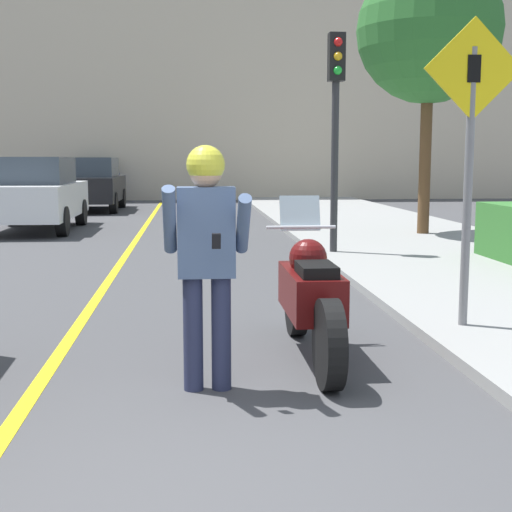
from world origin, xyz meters
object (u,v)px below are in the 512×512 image
crossing_sign (470,144)px  person_biker (206,242)px  parked_car_blue (98,179)px  parked_car_white (34,193)px  parked_car_black (91,184)px  traffic_light (336,101)px  street_tree (429,31)px  motorcycle (310,297)px

crossing_sign → person_biker: bearing=-150.6°
parked_car_blue → person_biker: bearing=-81.0°
parked_car_white → parked_car_blue: 12.16m
person_biker → crossing_sign: 2.86m
parked_car_black → parked_car_white: bearing=-93.6°
traffic_light → street_tree: (2.44, 2.76, 1.61)m
crossing_sign → street_tree: size_ratio=0.50×
person_biker → parked_car_blue: (-3.80, 23.88, -0.21)m
parked_car_blue → motorcycle: bearing=-78.6°
traffic_light → person_biker: bearing=-108.7°
person_biker → traffic_light: traffic_light is taller
person_biker → parked_car_blue: 24.18m
person_biker → parked_car_white: (-3.66, 11.72, -0.21)m
traffic_light → parked_car_white: size_ratio=0.84×
person_biker → traffic_light: 7.22m
motorcycle → person_biker: person_biker is taller
traffic_light → parked_car_blue: (-6.05, 17.19, -1.72)m
traffic_light → parked_car_black: bearing=115.9°
motorcycle → parked_car_white: bearing=112.4°
parked_car_white → parked_car_blue: same height
motorcycle → parked_car_blue: (-4.66, 23.13, 0.34)m
street_tree → parked_car_white: size_ratio=1.32×
motorcycle → parked_car_black: size_ratio=0.54×
parked_car_white → parked_car_blue: (-0.13, 12.16, 0.00)m
street_tree → parked_car_blue: size_ratio=1.32×
street_tree → crossing_sign: bearing=-105.8°
motorcycle → parked_car_blue: parked_car_blue is taller
motorcycle → parked_car_blue: 23.60m
street_tree → parked_car_white: (-8.36, 2.27, -3.33)m
person_biker → parked_car_black: person_biker is taller
traffic_light → parked_car_blue: traffic_light is taller
street_tree → traffic_light: bearing=-131.5°
person_biker → street_tree: street_tree is taller
traffic_light → parked_car_white: (-5.92, 5.03, -1.72)m
motorcycle → parked_car_white: parked_car_white is taller
crossing_sign → parked_car_white: (-6.08, 10.36, -0.92)m
motorcycle → traffic_light: bearing=76.8°
crossing_sign → parked_car_white: crossing_sign is taller
motorcycle → traffic_light: size_ratio=0.64×
person_biker → parked_car_white: person_biker is taller
motorcycle → parked_car_black: (-4.13, 17.34, 0.34)m
motorcycle → parked_car_blue: bearing=101.4°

